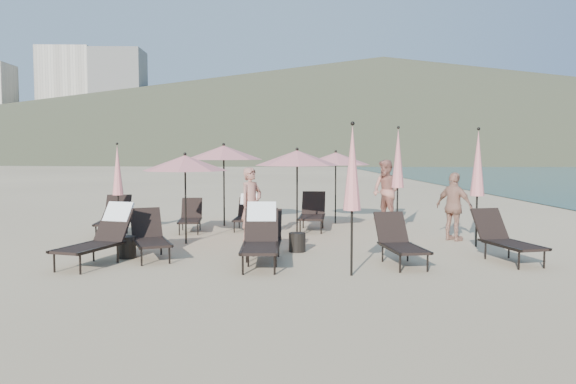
{
  "coord_description": "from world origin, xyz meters",
  "views": [
    {
      "loc": [
        -1.03,
        -11.13,
        2.12
      ],
      "look_at": [
        -0.63,
        3.5,
        1.1
      ],
      "focal_mm": 35.0,
      "sensor_mm": 36.0,
      "label": 1
    }
  ],
  "objects_px": {
    "umbrella_open_3": "(336,159)",
    "lounger_1": "(150,236)",
    "lounger_0": "(100,236)",
    "lounger_2": "(261,236)",
    "lounger_3": "(265,237)",
    "umbrella_open_2": "(224,153)",
    "lounger_8": "(247,213)",
    "umbrella_closed_1": "(398,159)",
    "beachgoer_c": "(454,207)",
    "umbrella_open_0": "(185,163)",
    "side_table_0": "(127,247)",
    "lounger_4": "(400,241)",
    "beachgoer_a": "(251,204)",
    "umbrella_closed_3": "(478,164)",
    "beachgoer_b": "(386,191)",
    "lounger_9": "(312,213)",
    "lounger_5": "(505,238)",
    "lounger_6": "(114,217)",
    "umbrella_open_1": "(297,158)",
    "umbrella_closed_2": "(118,171)",
    "umbrella_closed_0": "(352,169)",
    "side_table_1": "(297,242)",
    "lounger_7": "(191,217)"
  },
  "relations": [
    {
      "from": "lounger_3",
      "to": "umbrella_open_2",
      "type": "height_order",
      "value": "umbrella_open_2"
    },
    {
      "from": "beachgoer_b",
      "to": "lounger_0",
      "type": "bearing_deg",
      "value": -79.48
    },
    {
      "from": "lounger_1",
      "to": "lounger_9",
      "type": "relative_size",
      "value": 0.97
    },
    {
      "from": "umbrella_closed_3",
      "to": "side_table_0",
      "type": "relative_size",
      "value": 6.11
    },
    {
      "from": "lounger_3",
      "to": "umbrella_open_3",
      "type": "bearing_deg",
      "value": 73.39
    },
    {
      "from": "side_table_0",
      "to": "beachgoer_c",
      "type": "distance_m",
      "value": 7.64
    },
    {
      "from": "beachgoer_b",
      "to": "beachgoer_c",
      "type": "height_order",
      "value": "beachgoer_b"
    },
    {
      "from": "beachgoer_b",
      "to": "lounger_9",
      "type": "bearing_deg",
      "value": -86.83
    },
    {
      "from": "lounger_1",
      "to": "side_table_1",
      "type": "xyz_separation_m",
      "value": [
        3.01,
        0.62,
        -0.24
      ]
    },
    {
      "from": "lounger_0",
      "to": "lounger_2",
      "type": "relative_size",
      "value": 1.05
    },
    {
      "from": "lounger_4",
      "to": "umbrella_closed_1",
      "type": "bearing_deg",
      "value": 71.53
    },
    {
      "from": "umbrella_open_1",
      "to": "umbrella_closed_0",
      "type": "relative_size",
      "value": 0.85
    },
    {
      "from": "side_table_1",
      "to": "beachgoer_c",
      "type": "relative_size",
      "value": 0.25
    },
    {
      "from": "lounger_2",
      "to": "umbrella_open_0",
      "type": "relative_size",
      "value": 0.86
    },
    {
      "from": "umbrella_open_0",
      "to": "umbrella_closed_3",
      "type": "height_order",
      "value": "umbrella_closed_3"
    },
    {
      "from": "side_table_0",
      "to": "umbrella_open_2",
      "type": "bearing_deg",
      "value": 72.98
    },
    {
      "from": "umbrella_closed_0",
      "to": "beachgoer_b",
      "type": "height_order",
      "value": "umbrella_closed_0"
    },
    {
      "from": "lounger_9",
      "to": "beachgoer_c",
      "type": "distance_m",
      "value": 3.89
    },
    {
      "from": "lounger_2",
      "to": "side_table_0",
      "type": "bearing_deg",
      "value": 166.15
    },
    {
      "from": "beachgoer_a",
      "to": "umbrella_closed_0",
      "type": "bearing_deg",
      "value": -112.47
    },
    {
      "from": "lounger_8",
      "to": "lounger_3",
      "type": "bearing_deg",
      "value": -77.87
    },
    {
      "from": "umbrella_open_0",
      "to": "umbrella_closed_2",
      "type": "xyz_separation_m",
      "value": [
        -2.01,
        1.65,
        -0.22
      ]
    },
    {
      "from": "lounger_2",
      "to": "umbrella_closed_2",
      "type": "height_order",
      "value": "umbrella_closed_2"
    },
    {
      "from": "umbrella_open_3",
      "to": "lounger_1",
      "type": "bearing_deg",
      "value": -128.94
    },
    {
      "from": "umbrella_open_3",
      "to": "umbrella_closed_2",
      "type": "bearing_deg",
      "value": -161.06
    },
    {
      "from": "umbrella_open_0",
      "to": "umbrella_closed_1",
      "type": "bearing_deg",
      "value": 16.57
    },
    {
      "from": "lounger_7",
      "to": "side_table_0",
      "type": "bearing_deg",
      "value": -104.42
    },
    {
      "from": "lounger_5",
      "to": "umbrella_closed_2",
      "type": "xyz_separation_m",
      "value": [
        -8.6,
        3.91,
        1.21
      ]
    },
    {
      "from": "lounger_1",
      "to": "lounger_8",
      "type": "bearing_deg",
      "value": 47.97
    },
    {
      "from": "umbrella_closed_1",
      "to": "umbrella_closed_3",
      "type": "bearing_deg",
      "value": -58.75
    },
    {
      "from": "lounger_2",
      "to": "side_table_0",
      "type": "height_order",
      "value": "lounger_2"
    },
    {
      "from": "umbrella_open_3",
      "to": "side_table_1",
      "type": "distance_m",
      "value": 5.28
    },
    {
      "from": "lounger_2",
      "to": "beachgoer_c",
      "type": "xyz_separation_m",
      "value": [
        4.62,
        2.77,
        0.28
      ]
    },
    {
      "from": "umbrella_open_2",
      "to": "beachgoer_a",
      "type": "xyz_separation_m",
      "value": [
        0.9,
        -2.8,
        -1.24
      ]
    },
    {
      "from": "lounger_4",
      "to": "beachgoer_c",
      "type": "bearing_deg",
      "value": 48.64
    },
    {
      "from": "umbrella_open_1",
      "to": "umbrella_closed_2",
      "type": "bearing_deg",
      "value": 171.18
    },
    {
      "from": "lounger_3",
      "to": "umbrella_open_2",
      "type": "bearing_deg",
      "value": 107.03
    },
    {
      "from": "lounger_9",
      "to": "umbrella_closed_2",
      "type": "bearing_deg",
      "value": -164.73
    },
    {
      "from": "umbrella_open_0",
      "to": "umbrella_open_3",
      "type": "distance_m",
      "value": 5.37
    },
    {
      "from": "lounger_4",
      "to": "umbrella_open_2",
      "type": "xyz_separation_m",
      "value": [
        -3.84,
        5.75,
        1.69
      ]
    },
    {
      "from": "umbrella_open_0",
      "to": "lounger_5",
      "type": "bearing_deg",
      "value": -18.96
    },
    {
      "from": "lounger_0",
      "to": "lounger_7",
      "type": "relative_size",
      "value": 1.25
    },
    {
      "from": "lounger_0",
      "to": "lounger_8",
      "type": "xyz_separation_m",
      "value": [
        2.58,
        4.89,
        -0.09
      ]
    },
    {
      "from": "lounger_4",
      "to": "lounger_5",
      "type": "height_order",
      "value": "lounger_5"
    },
    {
      "from": "umbrella_open_3",
      "to": "side_table_0",
      "type": "relative_size",
      "value": 5.0
    },
    {
      "from": "umbrella_closed_1",
      "to": "beachgoer_c",
      "type": "xyz_separation_m",
      "value": [
        1.1,
        -1.27,
        -1.14
      ]
    },
    {
      "from": "lounger_1",
      "to": "beachgoer_a",
      "type": "distance_m",
      "value": 2.97
    },
    {
      "from": "lounger_6",
      "to": "umbrella_open_1",
      "type": "xyz_separation_m",
      "value": [
        4.71,
        -0.53,
        1.53
      ]
    },
    {
      "from": "lounger_4",
      "to": "lounger_6",
      "type": "distance_m",
      "value": 7.63
    },
    {
      "from": "lounger_7",
      "to": "umbrella_open_3",
      "type": "xyz_separation_m",
      "value": [
        4.11,
        1.59,
        1.54
      ]
    }
  ]
}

